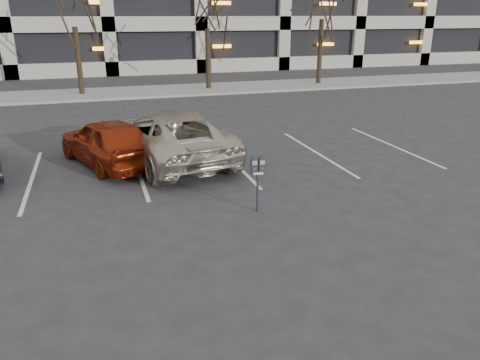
% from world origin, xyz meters
% --- Properties ---
extents(ground, '(140.00, 140.00, 0.00)m').
position_xyz_m(ground, '(0.00, 0.00, 0.00)').
color(ground, '#28282B').
rests_on(ground, ground).
extents(sidewalk, '(80.00, 4.00, 0.12)m').
position_xyz_m(sidewalk, '(0.00, 16.00, 0.06)').
color(sidewalk, gray).
rests_on(sidewalk, ground).
extents(stall_lines, '(16.90, 5.20, 0.00)m').
position_xyz_m(stall_lines, '(-1.40, 2.30, 0.01)').
color(stall_lines, silver).
rests_on(stall_lines, ground).
extents(parking_meter, '(0.33, 0.15, 1.25)m').
position_xyz_m(parking_meter, '(0.87, -1.53, 0.96)').
color(parking_meter, black).
rests_on(parking_meter, ground).
extents(suv_silver, '(3.51, 5.88, 1.54)m').
position_xyz_m(suv_silver, '(-0.35, 2.85, 0.77)').
color(suv_silver, beige).
rests_on(suv_silver, ground).
extents(car_red, '(3.02, 4.39, 1.39)m').
position_xyz_m(car_red, '(-2.14, 2.98, 0.69)').
color(car_red, '#97270D').
rests_on(car_red, ground).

